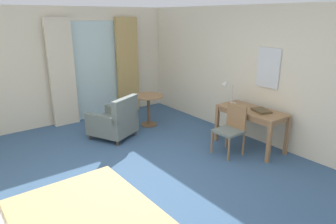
{
  "coord_description": "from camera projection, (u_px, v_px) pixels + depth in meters",
  "views": [
    {
      "loc": [
        -2.04,
        -3.25,
        2.33
      ],
      "look_at": [
        0.53,
        0.14,
        0.97
      ],
      "focal_mm": 32.31,
      "sensor_mm": 36.0,
      "label": 1
    }
  ],
  "objects": [
    {
      "name": "wall_right",
      "position": [
        268.0,
        77.0,
        5.53
      ],
      "size": [
        0.12,
        6.99,
        2.53
      ],
      "primitive_type": "cube",
      "color": "beige",
      "rests_on": "ground"
    },
    {
      "name": "curtain_panel_left",
      "position": [
        62.0,
        73.0,
        6.48
      ],
      "size": [
        0.54,
        0.1,
        2.31
      ],
      "primitive_type": "cube",
      "color": "beige",
      "rests_on": "ground"
    },
    {
      "name": "desk_chair",
      "position": [
        231.0,
        127.0,
        5.24
      ],
      "size": [
        0.43,
        0.43,
        0.87
      ],
      "color": "slate",
      "rests_on": "ground"
    },
    {
      "name": "ground",
      "position": [
        145.0,
        188.0,
        4.36
      ],
      "size": [
        5.98,
        7.39,
        0.1
      ],
      "primitive_type": "cube",
      "color": "#38567A"
    },
    {
      "name": "round_cafe_table",
      "position": [
        149.0,
        103.0,
        6.6
      ],
      "size": [
        0.65,
        0.65,
        0.68
      ],
      "color": "olive",
      "rests_on": "ground"
    },
    {
      "name": "wall_back",
      "position": [
        57.0,
        67.0,
        6.57
      ],
      "size": [
        5.58,
        0.12,
        2.53
      ],
      "primitive_type": "cube",
      "color": "beige",
      "rests_on": "ground"
    },
    {
      "name": "armchair_by_window",
      "position": [
        115.0,
        122.0,
        5.96
      ],
      "size": [
        0.98,
        1.01,
        0.86
      ],
      "color": "slate",
      "rests_on": "ground"
    },
    {
      "name": "curtain_panel_right",
      "position": [
        127.0,
        66.0,
        7.41
      ],
      "size": [
        0.56,
        0.1,
        2.31
      ],
      "primitive_type": "cube",
      "color": "tan",
      "rests_on": "ground"
    },
    {
      "name": "balcony_glass_door",
      "position": [
        95.0,
        71.0,
        7.03
      ],
      "size": [
        1.17,
        0.02,
        2.23
      ],
      "primitive_type": "cube",
      "color": "silver",
      "rests_on": "ground"
    },
    {
      "name": "wall_mirror",
      "position": [
        268.0,
        68.0,
        5.4
      ],
      "size": [
        0.02,
        0.46,
        0.71
      ],
      "color": "silver"
    },
    {
      "name": "closed_book",
      "position": [
        261.0,
        111.0,
        5.27
      ],
      "size": [
        0.33,
        0.38,
        0.04
      ],
      "primitive_type": "cube",
      "rotation": [
        0.0,
        0.0,
        -0.36
      ],
      "color": "brown",
      "rests_on": "writing_desk"
    },
    {
      "name": "desk_lamp",
      "position": [
        228.0,
        88.0,
        5.64
      ],
      "size": [
        0.29,
        0.21,
        0.49
      ],
      "color": "#B7B2A8",
      "rests_on": "writing_desk"
    },
    {
      "name": "writing_desk",
      "position": [
        251.0,
        114.0,
        5.43
      ],
      "size": [
        0.57,
        1.23,
        0.73
      ],
      "color": "olive",
      "rests_on": "ground"
    }
  ]
}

